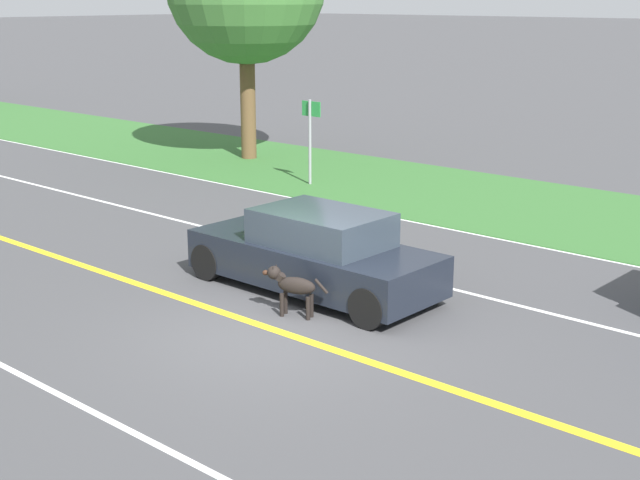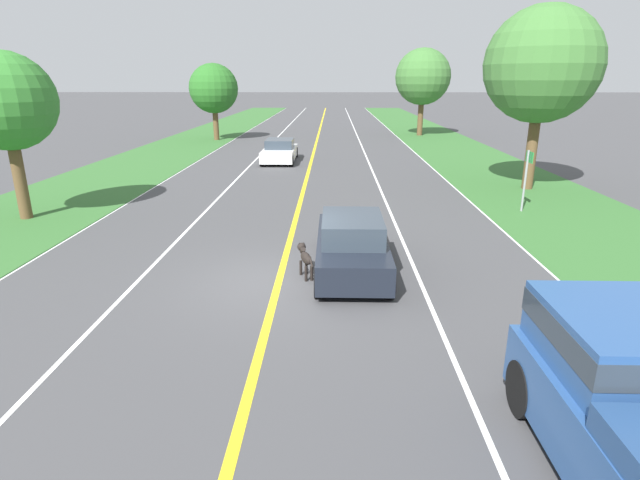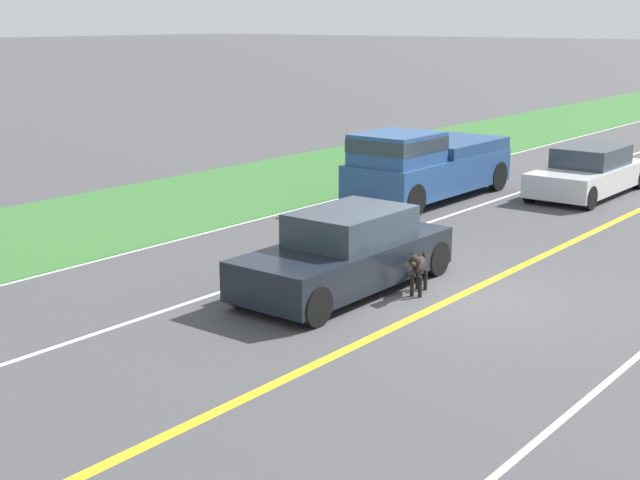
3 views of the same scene
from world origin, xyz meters
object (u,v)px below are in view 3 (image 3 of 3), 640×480
Objects in this scene: pickup_truck at (425,164)px; car_trailing_near at (588,173)px; dog at (418,266)px; ego_car at (346,253)px.

pickup_truck reaches higher than car_trailing_near.
dog is at bearing 96.47° from car_trailing_near.
dog is 10.87m from car_trailing_near.
car_trailing_near is (1.23, -10.80, 0.11)m from dog.
ego_car is 1.00× the size of car_trailing_near.
ego_car is 0.82× the size of pickup_truck.
dog is at bearing -155.14° from ego_car.
pickup_truck is 4.72m from car_trailing_near.
ego_car reaches higher than car_trailing_near.
dog is (-1.19, -0.55, -0.16)m from ego_car.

